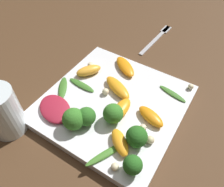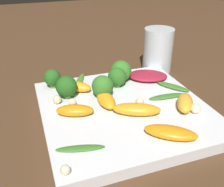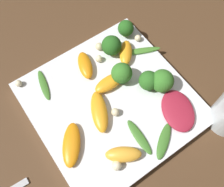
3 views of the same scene
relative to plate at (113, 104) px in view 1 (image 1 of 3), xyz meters
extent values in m
plane|color=#4C331E|center=(0.00, 0.00, -0.01)|extent=(2.40, 2.40, 0.00)
cube|color=white|center=(0.00, 0.00, 0.00)|extent=(0.28, 0.28, 0.02)
cylinder|color=silver|center=(-0.15, -0.16, 0.04)|extent=(0.07, 0.07, 0.10)
cube|color=#B2B2B7|center=(-0.03, 0.28, -0.01)|extent=(0.02, 0.18, 0.01)
cube|color=#B2B2B7|center=(-0.02, 0.35, -0.01)|extent=(0.02, 0.04, 0.01)
ellipsoid|color=maroon|center=(-0.09, -0.09, 0.02)|extent=(0.10, 0.08, 0.01)
ellipsoid|color=orange|center=(-0.01, 0.03, 0.02)|extent=(0.08, 0.06, 0.02)
ellipsoid|color=orange|center=(0.09, 0.00, 0.02)|extent=(0.07, 0.05, 0.02)
ellipsoid|color=orange|center=(0.03, -0.02, 0.02)|extent=(0.03, 0.06, 0.02)
ellipsoid|color=orange|center=(0.07, -0.08, 0.02)|extent=(0.06, 0.06, 0.02)
ellipsoid|color=orange|center=(-0.03, 0.10, 0.02)|extent=(0.08, 0.07, 0.02)
ellipsoid|color=#FCAD33|center=(-0.10, 0.04, 0.02)|extent=(0.06, 0.07, 0.02)
cylinder|color=#84AD5B|center=(0.09, -0.06, 0.02)|extent=(0.01, 0.01, 0.01)
sphere|color=#26601E|center=(0.09, -0.06, 0.03)|extent=(0.04, 0.04, 0.04)
cylinder|color=#84AD5B|center=(-0.03, -0.09, 0.02)|extent=(0.02, 0.02, 0.01)
sphere|color=#387A28|center=(-0.03, -0.09, 0.03)|extent=(0.04, 0.04, 0.04)
cylinder|color=#7A9E51|center=(0.03, -0.04, 0.02)|extent=(0.01, 0.01, 0.01)
sphere|color=#387A28|center=(0.03, -0.04, 0.03)|extent=(0.04, 0.04, 0.04)
cylinder|color=#84AD5B|center=(-0.01, -0.07, 0.01)|extent=(0.01, 0.01, 0.01)
sphere|color=#2D6B23|center=(-0.01, -0.07, 0.03)|extent=(0.04, 0.04, 0.04)
cylinder|color=#7A9E51|center=(0.11, -0.11, 0.02)|extent=(0.01, 0.01, 0.01)
sphere|color=#26601E|center=(0.11, -0.11, 0.03)|extent=(0.03, 0.03, 0.03)
ellipsoid|color=#3D7528|center=(-0.12, -0.03, 0.01)|extent=(0.05, 0.07, 0.01)
ellipsoid|color=#3D7528|center=(0.10, 0.09, 0.01)|extent=(0.07, 0.03, 0.00)
ellipsoid|color=#3D7528|center=(-0.09, 0.00, 0.01)|extent=(0.07, 0.02, 0.01)
ellipsoid|color=#47842D|center=(0.06, -0.11, 0.01)|extent=(0.05, 0.08, 0.01)
sphere|color=beige|center=(0.13, 0.12, 0.02)|extent=(0.01, 0.01, 0.01)
sphere|color=beige|center=(-0.03, 0.01, 0.02)|extent=(0.01, 0.01, 0.01)
sphere|color=beige|center=(0.08, -0.12, 0.02)|extent=(0.01, 0.01, 0.01)
sphere|color=beige|center=(0.11, -0.05, 0.02)|extent=(0.02, 0.02, 0.02)
sphere|color=beige|center=(0.09, -0.03, 0.02)|extent=(0.01, 0.01, 0.01)
sphere|color=beige|center=(-0.10, 0.06, 0.02)|extent=(0.02, 0.02, 0.02)
camera|label=1|loc=(0.16, -0.26, 0.37)|focal=35.00mm
camera|label=2|loc=(0.15, 0.36, 0.25)|focal=42.00mm
camera|label=3|loc=(-0.16, 0.11, 0.45)|focal=42.00mm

